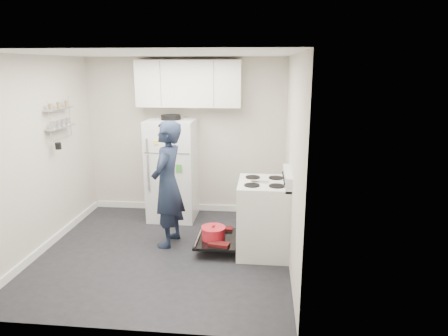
# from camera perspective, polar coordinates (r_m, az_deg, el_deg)

# --- Properties ---
(room) EXTENTS (3.21, 3.21, 2.51)m
(room) POSITION_cam_1_polar(r_m,az_deg,el_deg) (5.02, -9.19, 0.89)
(room) COLOR black
(room) RESTS_ON ground
(electric_range) EXTENTS (0.66, 0.76, 1.10)m
(electric_range) POSITION_cam_1_polar(r_m,az_deg,el_deg) (5.20, 5.51, -7.08)
(electric_range) COLOR silver
(electric_range) RESTS_ON ground
(open_oven_door) EXTENTS (0.55, 0.70, 0.24)m
(open_oven_door) POSITION_cam_1_polar(r_m,az_deg,el_deg) (5.32, -1.24, -9.64)
(open_oven_door) COLOR black
(open_oven_door) RESTS_ON ground
(refrigerator) EXTENTS (0.72, 0.74, 1.64)m
(refrigerator) POSITION_cam_1_polar(r_m,az_deg,el_deg) (6.30, -7.36, -0.16)
(refrigerator) COLOR silver
(refrigerator) RESTS_ON ground
(upper_cabinets) EXTENTS (1.60, 0.33, 0.70)m
(upper_cabinets) POSITION_cam_1_polar(r_m,az_deg,el_deg) (6.23, -5.02, 11.93)
(upper_cabinets) COLOR silver
(upper_cabinets) RESTS_ON room
(wall_shelf_rack) EXTENTS (0.14, 0.60, 0.61)m
(wall_shelf_rack) POSITION_cam_1_polar(r_m,az_deg,el_deg) (5.91, -22.41, 6.63)
(wall_shelf_rack) COLOR #B2B2B7
(wall_shelf_rack) RESTS_ON room
(person) EXTENTS (0.49, 0.67, 1.69)m
(person) POSITION_cam_1_polar(r_m,az_deg,el_deg) (5.33, -8.06, -2.33)
(person) COLOR #182136
(person) RESTS_ON ground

